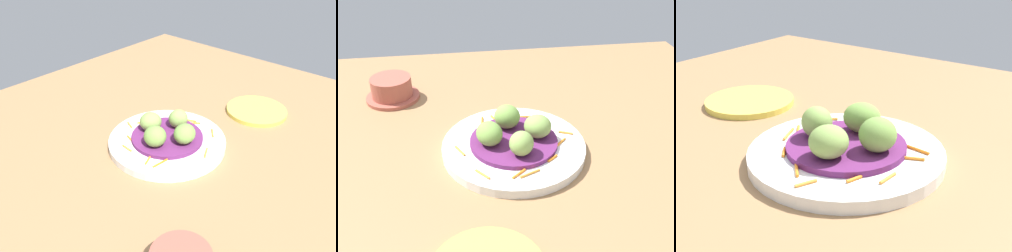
# 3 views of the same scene
# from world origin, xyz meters

# --- Properties ---
(table_surface) EXTENTS (1.10, 1.10, 0.02)m
(table_surface) POSITION_xyz_m (0.00, 0.00, 0.01)
(table_surface) COLOR #936D47
(table_surface) RESTS_ON ground
(main_plate) EXTENTS (0.26, 0.26, 0.02)m
(main_plate) POSITION_xyz_m (-0.00, -0.06, 0.03)
(main_plate) COLOR white
(main_plate) RESTS_ON table_surface
(cabbage_bed) EXTENTS (0.16, 0.16, 0.01)m
(cabbage_bed) POSITION_xyz_m (-0.00, -0.06, 0.04)
(cabbage_bed) COLOR #60235B
(cabbage_bed) RESTS_ON main_plate
(carrot_garnish) EXTENTS (0.22, 0.20, 0.00)m
(carrot_garnish) POSITION_xyz_m (-0.01, -0.05, 0.04)
(carrot_garnish) COLOR orange
(carrot_garnish) RESTS_ON main_plate
(guac_scoop_left) EXTENTS (0.06, 0.06, 0.04)m
(guac_scoop_left) POSITION_xyz_m (-0.01, -0.01, 0.07)
(guac_scoop_left) COLOR #84A851
(guac_scoop_left) RESTS_ON cabbage_bed
(guac_scoop_center) EXTENTS (0.07, 0.07, 0.04)m
(guac_scoop_center) POSITION_xyz_m (-0.04, -0.06, 0.07)
(guac_scoop_center) COLOR #84A851
(guac_scoop_center) RESTS_ON cabbage_bed
(guac_scoop_right) EXTENTS (0.06, 0.06, 0.04)m
(guac_scoop_right) POSITION_xyz_m (0.01, -0.10, 0.07)
(guac_scoop_right) COLOR #759E47
(guac_scoop_right) RESTS_ON cabbage_bed
(guac_scoop_back) EXTENTS (0.06, 0.06, 0.04)m
(guac_scoop_back) POSITION_xyz_m (0.04, -0.05, 0.07)
(guac_scoop_back) COLOR #759E47
(guac_scoop_back) RESTS_ON cabbage_bed
(side_plate_small) EXTENTS (0.15, 0.15, 0.01)m
(side_plate_small) POSITION_xyz_m (0.08, 0.21, 0.03)
(side_plate_small) COLOR #E0CC4C
(side_plate_small) RESTS_ON table_surface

